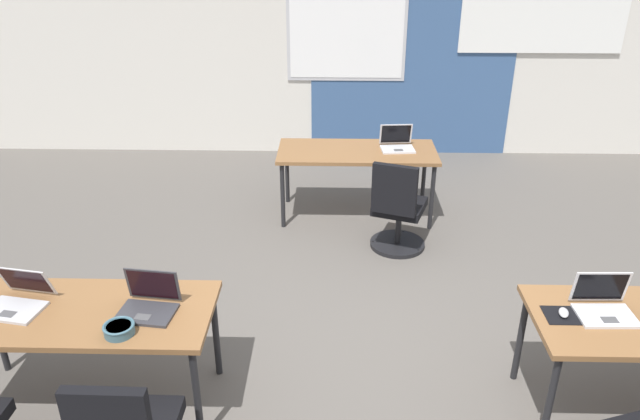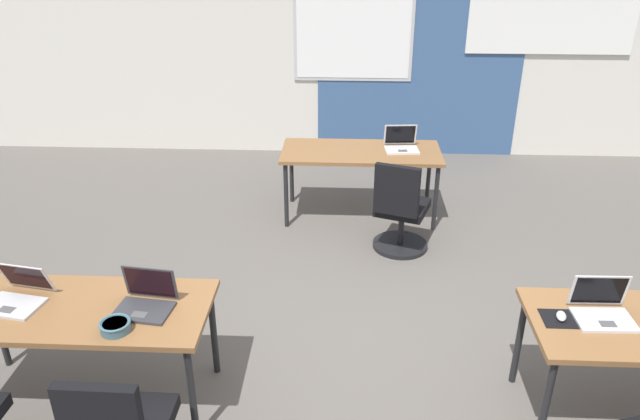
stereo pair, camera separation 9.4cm
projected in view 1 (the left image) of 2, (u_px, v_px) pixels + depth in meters
The scene contains 12 objects.
ground_plane at pixel (364, 347), 4.41m from camera, with size 24.00×24.00×0.00m.
back_wall_assembly at pixel (357, 43), 7.56m from camera, with size 10.00×0.27×2.80m.
desk_near_left at pixel (80, 319), 3.62m from camera, with size 1.60×0.70×0.72m.
desk_far_center at pixel (357, 156), 6.10m from camera, with size 1.60×0.70×0.72m.
laptop_near_right_inner at pixel (604, 305), 3.55m from camera, with size 0.34×0.28×0.24m.
mousepad_near_right_inner at pixel (563, 315), 3.54m from camera, with size 0.22×0.19×0.00m.
mouse_near_right_inner at pixel (564, 313), 3.54m from camera, with size 0.08×0.11×0.03m.
laptop_near_left_end at pixel (18, 300), 3.61m from camera, with size 0.38×0.37×0.22m.
laptop_far_right at pixel (397, 144), 6.09m from camera, with size 0.35×0.31×0.23m.
chair_far_right at pixel (397, 214), 5.54m from camera, with size 0.56×0.61×0.92m.
laptop_near_left_inner at pixel (149, 303), 3.57m from camera, with size 0.36×0.31×0.24m.
snack_bowl at pixel (119, 329), 3.37m from camera, with size 0.18×0.18×0.06m.
Camera 1 is at (-0.23, -3.53, 2.83)m, focal length 33.79 mm.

